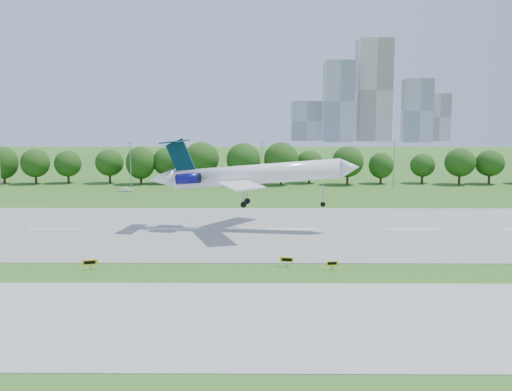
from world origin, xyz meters
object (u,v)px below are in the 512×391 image
(airliner, at_px, (246,174))
(service_vehicle_b, at_px, (190,186))
(taxi_sign_left, at_px, (90,262))
(service_vehicle_a, at_px, (126,189))

(airliner, distance_m, service_vehicle_b, 58.87)
(airliner, height_order, taxi_sign_left, airliner)
(taxi_sign_left, xyz_separation_m, service_vehicle_b, (2.31, 81.82, -0.31))
(service_vehicle_a, distance_m, service_vehicle_b, 16.82)
(service_vehicle_a, bearing_deg, service_vehicle_b, -78.53)
(service_vehicle_b, bearing_deg, airliner, 176.99)
(service_vehicle_a, bearing_deg, airliner, -158.22)
(taxi_sign_left, bearing_deg, service_vehicle_b, 71.13)
(airliner, bearing_deg, service_vehicle_a, 130.09)
(airliner, height_order, service_vehicle_a, airliner)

